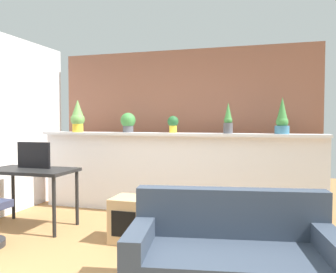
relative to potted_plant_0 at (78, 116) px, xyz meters
name	(u,v)px	position (x,y,z in m)	size (l,w,h in m)	color
ground_plane	(116,271)	(1.53, -1.92, -1.43)	(12.00, 12.00, 0.00)	#9E7042
divider_wall	(174,175)	(1.53, 0.08, -0.86)	(4.17, 0.16, 1.15)	silver
plant_shelf	(173,134)	(1.53, 0.04, -0.26)	(4.17, 0.31, 0.04)	silver
brick_wall_behind	(184,128)	(1.53, 0.68, -0.18)	(4.17, 0.10, 2.50)	#935B47
potted_plant_0	(78,116)	(0.00, 0.00, 0.00)	(0.22, 0.22, 0.50)	gold
potted_plant_1	(128,122)	(0.82, 0.07, -0.08)	(0.23, 0.23, 0.30)	#4C4C51
potted_plant_2	(173,123)	(1.52, 0.08, -0.10)	(0.16, 0.16, 0.25)	gold
potted_plant_3	(228,120)	(2.32, 0.00, -0.06)	(0.13, 0.13, 0.43)	#4C4C51
potted_plant_4	(282,119)	(3.02, 0.07, -0.04)	(0.19, 0.19, 0.49)	#386B84
desk	(31,176)	(-0.04, -1.05, -0.77)	(1.10, 0.60, 0.75)	black
tv_monitor	(34,155)	(-0.06, -0.97, -0.51)	(0.47, 0.04, 0.34)	black
side_cube_shelf	(130,219)	(1.36, -1.17, -1.18)	(0.40, 0.41, 0.50)	tan
couch	(232,262)	(2.59, -2.13, -1.15)	(1.66, 1.01, 0.80)	#333D4C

